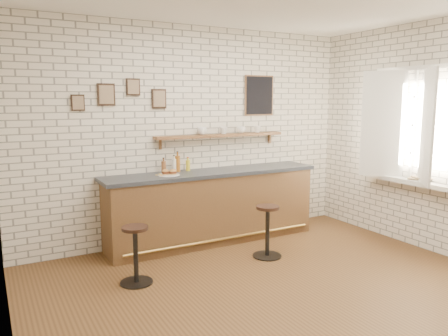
{
  "coord_description": "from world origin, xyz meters",
  "views": [
    {
      "loc": [
        -2.59,
        -3.61,
        1.98
      ],
      "look_at": [
        -0.1,
        0.9,
        1.18
      ],
      "focal_mm": 35.0,
      "sensor_mm": 36.0,
      "label": 1
    }
  ],
  "objects_px": {
    "shelf_cup_a": "(202,131)",
    "ciabatta_sandwich": "(169,172)",
    "book_upper": "(416,178)",
    "bitters_bottle_brown": "(164,167)",
    "condiment_bottle_yellow": "(188,165)",
    "shelf_cup_b": "(224,130)",
    "bitters_bottle_white": "(174,165)",
    "sandwich_plate": "(169,175)",
    "bar_counter": "(213,206)",
    "bar_stool_left": "(136,253)",
    "bitters_bottle_amber": "(178,163)",
    "book_lower": "(417,180)",
    "shelf_cup_d": "(257,129)",
    "bar_stool_right": "(267,230)",
    "shelf_cup_c": "(241,130)"
  },
  "relations": [
    {
      "from": "shelf_cup_a",
      "to": "ciabatta_sandwich",
      "type": "bearing_deg",
      "value": -177.68
    },
    {
      "from": "ciabatta_sandwich",
      "to": "book_upper",
      "type": "relative_size",
      "value": 0.88
    },
    {
      "from": "bitters_bottle_brown",
      "to": "condiment_bottle_yellow",
      "type": "bearing_deg",
      "value": 0.0
    },
    {
      "from": "bitters_bottle_brown",
      "to": "shelf_cup_b",
      "type": "relative_size",
      "value": 1.91
    },
    {
      "from": "bitters_bottle_white",
      "to": "book_upper",
      "type": "xyz_separation_m",
      "value": [
        2.72,
        -1.74,
        -0.14
      ]
    },
    {
      "from": "ciabatta_sandwich",
      "to": "shelf_cup_b",
      "type": "xyz_separation_m",
      "value": [
        0.95,
        0.24,
        0.5
      ]
    },
    {
      "from": "condiment_bottle_yellow",
      "to": "sandwich_plate",
      "type": "bearing_deg",
      "value": -149.67
    },
    {
      "from": "bar_counter",
      "to": "shelf_cup_b",
      "type": "bearing_deg",
      "value": 35.4
    },
    {
      "from": "bar_stool_left",
      "to": "bar_counter",
      "type": "bearing_deg",
      "value": 32.26
    },
    {
      "from": "shelf_cup_a",
      "to": "bitters_bottle_amber",
      "type": "bearing_deg",
      "value": 163.85
    },
    {
      "from": "bitters_bottle_brown",
      "to": "book_lower",
      "type": "xyz_separation_m",
      "value": [
        2.87,
        -1.76,
        -0.15
      ]
    },
    {
      "from": "sandwich_plate",
      "to": "bitters_bottle_brown",
      "type": "distance_m",
      "value": 0.23
    },
    {
      "from": "sandwich_plate",
      "to": "shelf_cup_d",
      "type": "height_order",
      "value": "shelf_cup_d"
    },
    {
      "from": "bitters_bottle_brown",
      "to": "bitters_bottle_amber",
      "type": "distance_m",
      "value": 0.21
    },
    {
      "from": "bar_stool_right",
      "to": "book_lower",
      "type": "xyz_separation_m",
      "value": [
        1.9,
        -0.69,
        0.59
      ]
    },
    {
      "from": "ciabatta_sandwich",
      "to": "bar_stool_left",
      "type": "distance_m",
      "value": 1.33
    },
    {
      "from": "condiment_bottle_yellow",
      "to": "book_lower",
      "type": "bearing_deg",
      "value": -34.97
    },
    {
      "from": "bar_counter",
      "to": "bitters_bottle_white",
      "type": "height_order",
      "value": "bitters_bottle_white"
    },
    {
      "from": "condiment_bottle_yellow",
      "to": "shelf_cup_a",
      "type": "xyz_separation_m",
      "value": [
        0.23,
        0.03,
        0.46
      ]
    },
    {
      "from": "bitters_bottle_white",
      "to": "bar_stool_left",
      "type": "distance_m",
      "value": 1.59
    },
    {
      "from": "bar_stool_left",
      "to": "shelf_cup_d",
      "type": "height_order",
      "value": "shelf_cup_d"
    },
    {
      "from": "sandwich_plate",
      "to": "shelf_cup_d",
      "type": "distance_m",
      "value": 1.64
    },
    {
      "from": "shelf_cup_a",
      "to": "bar_stool_left",
      "type": "bearing_deg",
      "value": -160.83
    },
    {
      "from": "shelf_cup_a",
      "to": "shelf_cup_d",
      "type": "bearing_deg",
      "value": -19.9
    },
    {
      "from": "condiment_bottle_yellow",
      "to": "bar_counter",
      "type": "bearing_deg",
      "value": -30.54
    },
    {
      "from": "shelf_cup_b",
      "to": "shelf_cup_d",
      "type": "xyz_separation_m",
      "value": [
        0.58,
        0.0,
        -0.0
      ]
    },
    {
      "from": "sandwich_plate",
      "to": "condiment_bottle_yellow",
      "type": "height_order",
      "value": "condiment_bottle_yellow"
    },
    {
      "from": "bitters_bottle_brown",
      "to": "shelf_cup_c",
      "type": "height_order",
      "value": "shelf_cup_c"
    },
    {
      "from": "bar_stool_left",
      "to": "shelf_cup_b",
      "type": "height_order",
      "value": "shelf_cup_b"
    },
    {
      "from": "bar_stool_right",
      "to": "book_upper",
      "type": "distance_m",
      "value": 2.1
    },
    {
      "from": "bar_counter",
      "to": "shelf_cup_a",
      "type": "bearing_deg",
      "value": 107.77
    },
    {
      "from": "book_lower",
      "to": "bar_stool_left",
      "type": "bearing_deg",
      "value": 144.0
    },
    {
      "from": "shelf_cup_c",
      "to": "bar_stool_right",
      "type": "bearing_deg",
      "value": 179.4
    },
    {
      "from": "bitters_bottle_white",
      "to": "bar_counter",
      "type": "bearing_deg",
      "value": -19.18
    },
    {
      "from": "ciabatta_sandwich",
      "to": "shelf_cup_d",
      "type": "bearing_deg",
      "value": 9.12
    },
    {
      "from": "book_upper",
      "to": "bitters_bottle_amber",
      "type": "bearing_deg",
      "value": 167.74
    },
    {
      "from": "book_upper",
      "to": "bar_stool_left",
      "type": "bearing_deg",
      "value": -169.77
    },
    {
      "from": "shelf_cup_d",
      "to": "condiment_bottle_yellow",
      "type": "bearing_deg",
      "value": 179.82
    },
    {
      "from": "bar_stool_left",
      "to": "ciabatta_sandwich",
      "type": "bearing_deg",
      "value": 48.69
    },
    {
      "from": "condiment_bottle_yellow",
      "to": "book_upper",
      "type": "distance_m",
      "value": 3.06
    },
    {
      "from": "bar_stool_right",
      "to": "book_upper",
      "type": "relative_size",
      "value": 2.8
    },
    {
      "from": "bitters_bottle_amber",
      "to": "bitters_bottle_brown",
      "type": "bearing_deg",
      "value": -180.0
    },
    {
      "from": "bitters_bottle_amber",
      "to": "condiment_bottle_yellow",
      "type": "bearing_deg",
      "value": -0.0
    },
    {
      "from": "shelf_cup_c",
      "to": "book_upper",
      "type": "relative_size",
      "value": 0.54
    },
    {
      "from": "shelf_cup_b",
      "to": "shelf_cup_d",
      "type": "bearing_deg",
      "value": -30.47
    },
    {
      "from": "bitters_bottle_brown",
      "to": "shelf_cup_a",
      "type": "relative_size",
      "value": 1.53
    },
    {
      "from": "bitters_bottle_brown",
      "to": "shelf_cup_d",
      "type": "xyz_separation_m",
      "value": [
        1.51,
        0.03,
        0.46
      ]
    },
    {
      "from": "bitters_bottle_brown",
      "to": "bar_stool_left",
      "type": "bearing_deg",
      "value": -125.19
    },
    {
      "from": "sandwich_plate",
      "to": "bitters_bottle_white",
      "type": "xyz_separation_m",
      "value": [
        0.17,
        0.22,
        0.09
      ]
    },
    {
      "from": "shelf_cup_d",
      "to": "book_lower",
      "type": "distance_m",
      "value": 2.32
    }
  ]
}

